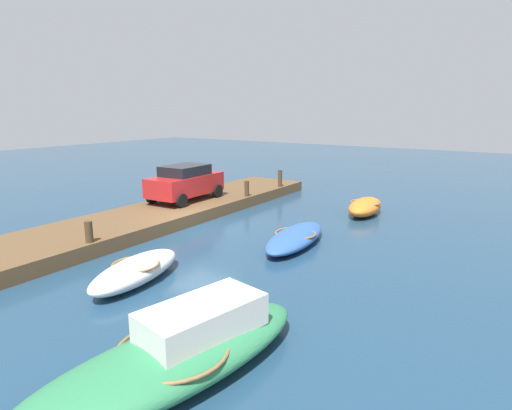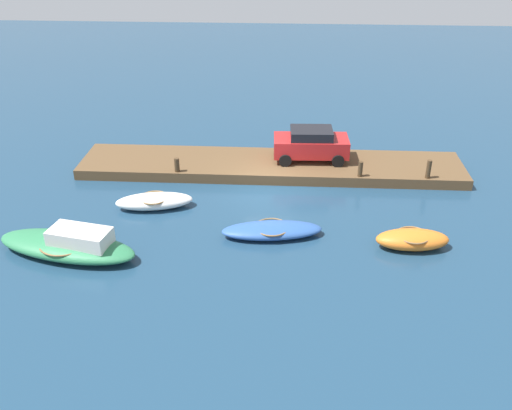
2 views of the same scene
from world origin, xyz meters
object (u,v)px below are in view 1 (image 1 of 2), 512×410
Objects in this scene: motorboat_green at (178,352)px; mooring_post_mid_east at (89,232)px; dinghy_orange at (365,207)px; rowboat_blue at (295,237)px; rowboat_white at (136,270)px; parked_car at (185,182)px; mooring_post_mid_west at (247,189)px; mooring_post_west at (280,178)px.

mooring_post_mid_east is (-3.13, -6.95, 0.42)m from motorboat_green.
rowboat_blue is (5.78, -0.56, -0.11)m from dinghy_orange.
rowboat_white is 0.60× the size of motorboat_green.
motorboat_green reaches higher than rowboat_blue.
parked_car is at bearing -111.52° from rowboat_blue.
dinghy_orange is 0.70× the size of rowboat_blue.
mooring_post_mid_east is (9.15, 0.00, -0.03)m from mooring_post_mid_west.
mooring_post_west reaches higher than mooring_post_mid_west.
parked_car reaches higher than mooring_post_mid_west.
mooring_post_west is 6.05m from parked_car.
mooring_post_west is at bearing -110.78° from dinghy_orange.
parked_car reaches higher than mooring_post_west.
mooring_post_west is (-7.50, -5.04, 0.72)m from rowboat_blue.
mooring_post_mid_east is at bearing 0.00° from mooring_post_mid_west.
mooring_post_west reaches higher than mooring_post_mid_east.
rowboat_white is at bearing 16.45° from mooring_post_mid_west.
parked_car reaches higher than motorboat_green.
dinghy_orange is 13.94m from motorboat_green.
parked_car is at bearing -164.14° from mooring_post_mid_east.
dinghy_orange is 4.29× the size of mooring_post_mid_east.
mooring_post_mid_east is at bearing 13.66° from parked_car.
motorboat_green is 17.08m from mooring_post_west.
rowboat_blue is at bearing -155.13° from motorboat_green.
parked_car is (-6.74, -1.92, 0.53)m from mooring_post_mid_east.
motorboat_green is at bearing 1.84° from dinghy_orange.
mooring_post_west is 0.24× the size of parked_car.
rowboat_blue is at bearing 147.79° from rowboat_white.
rowboat_white is 5.18× the size of mooring_post_mid_east.
dinghy_orange is 0.78× the size of parked_car.
rowboat_white is at bearing -28.62° from rowboat_blue.
mooring_post_west is (-13.03, -2.87, 0.66)m from rowboat_white.
mooring_post_west is 1.20× the size of mooring_post_mid_west.
dinghy_orange is 3.92× the size of mooring_post_mid_west.
mooring_post_mid_east reaches higher than rowboat_white.
mooring_post_mid_west is at bearing -138.89° from motorboat_green.
motorboat_green is at bearing 24.03° from mooring_post_west.
rowboat_blue is 7.27m from parked_car.
rowboat_blue is at bearing 33.90° from mooring_post_west.
parked_car reaches higher than mooring_post_mid_east.
motorboat_green is (2.56, 4.08, 0.12)m from rowboat_white.
motorboat_green is (13.87, 1.35, 0.07)m from dinghy_orange.
mooring_post_mid_west is at bearing 180.00° from mooring_post_mid_east.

